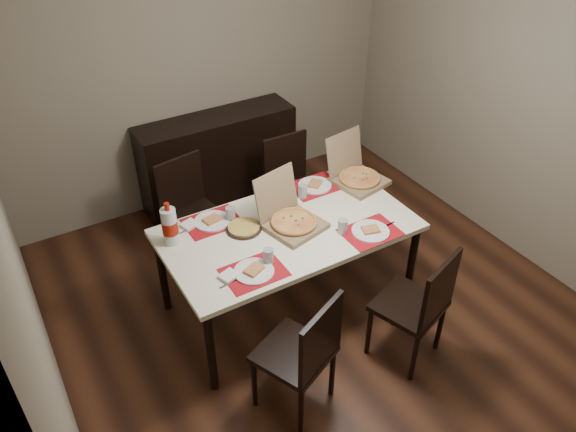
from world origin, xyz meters
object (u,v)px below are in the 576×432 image
object	(u,v)px
chair_near_left	(304,352)
chair_far_right	(292,183)
dining_table	(288,235)
chair_far_left	(190,208)
sideboard	(219,160)
soda_bottle	(170,226)
dip_bowl	(286,210)
pizza_box_center	(291,219)
chair_near_right	(419,304)

from	to	relation	value
chair_near_left	chair_far_right	world-z (taller)	same
dining_table	chair_far_left	size ratio (longest dim) A/B	1.94
sideboard	soda_bottle	xyz separation A→B (m)	(-0.96, -1.36, 0.44)
chair_far_right	sideboard	bearing A→B (deg)	113.04
dining_table	dip_bowl	distance (m)	0.22
sideboard	dining_table	size ratio (longest dim) A/B	0.83
chair_near_left	pizza_box_center	bearing A→B (deg)	63.82
soda_bottle	chair_near_left	bearing A→B (deg)	-71.28
dip_bowl	soda_bottle	bearing A→B (deg)	174.79
sideboard	dip_bowl	xyz separation A→B (m)	(-0.09, -1.43, 0.31)
chair_near_right	soda_bottle	bearing A→B (deg)	137.27
sideboard	pizza_box_center	distance (m)	1.65
sideboard	chair_far_left	xyz separation A→B (m)	(-0.58, -0.70, 0.06)
chair_far_left	chair_far_right	size ratio (longest dim) A/B	1.00
sideboard	dip_bowl	distance (m)	1.47
chair_near_right	chair_far_left	world-z (taller)	same
chair_near_right	soda_bottle	xyz separation A→B (m)	(-1.26, 1.17, 0.38)
sideboard	dining_table	distance (m)	1.64
dining_table	sideboard	bearing A→B (deg)	83.65
dining_table	dip_bowl	world-z (taller)	dip_bowl
dip_bowl	chair_near_left	bearing A→B (deg)	-115.09
chair_near_right	pizza_box_center	distance (m)	1.06
sideboard	chair_near_left	xyz separation A→B (m)	(-0.58, -2.48, 0.06)
chair_far_right	dip_bowl	bearing A→B (deg)	-124.32
sideboard	chair_far_left	world-z (taller)	chair_far_left
soda_bottle	chair_far_right	bearing A→B (deg)	23.10
dip_bowl	dining_table	bearing A→B (deg)	-115.93
sideboard	soda_bottle	size ratio (longest dim) A/B	4.56
dining_table	soda_bottle	xyz separation A→B (m)	(-0.78, 0.26, 0.21)
chair_near_right	chair_far_left	bearing A→B (deg)	115.76
sideboard	chair_near_left	bearing A→B (deg)	-103.16
sideboard	chair_far_right	xyz separation A→B (m)	(0.34, -0.80, 0.06)
chair_far_right	soda_bottle	xyz separation A→B (m)	(-1.30, -0.55, 0.38)
sideboard	pizza_box_center	xyz separation A→B (m)	(-0.15, -1.61, 0.36)
chair_near_right	soda_bottle	distance (m)	1.76
chair_far_right	dip_bowl	distance (m)	0.81
dining_table	pizza_box_center	size ratio (longest dim) A/B	3.69
sideboard	chair_far_left	size ratio (longest dim) A/B	1.61
chair_far_right	chair_far_left	bearing A→B (deg)	173.47
sideboard	chair_near_right	bearing A→B (deg)	-83.15
chair_near_left	soda_bottle	distance (m)	1.24
dining_table	chair_far_right	distance (m)	0.98
chair_far_right	pizza_box_center	distance (m)	0.99
chair_near_right	dip_bowl	distance (m)	1.18
chair_far_right	dip_bowl	size ratio (longest dim) A/B	9.10
chair_near_left	pizza_box_center	size ratio (longest dim) A/B	1.91
dining_table	soda_bottle	distance (m)	0.85
dining_table	chair_far_left	bearing A→B (deg)	113.39
chair_near_left	dip_bowl	bearing A→B (deg)	64.91
pizza_box_center	chair_far_right	bearing A→B (deg)	58.55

